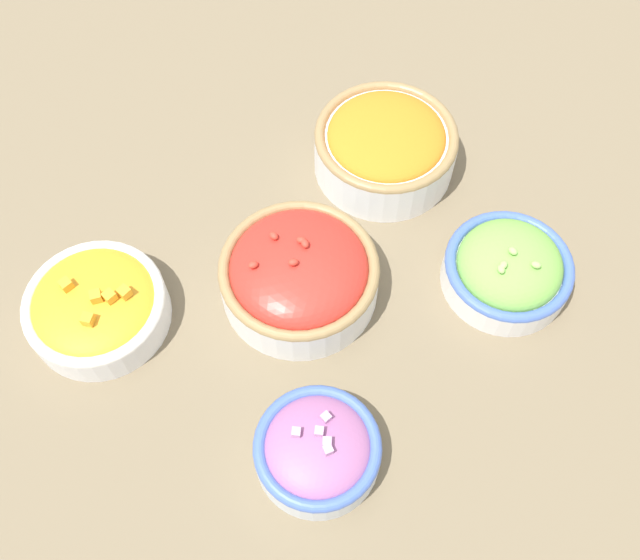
{
  "coord_description": "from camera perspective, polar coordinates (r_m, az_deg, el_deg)",
  "views": [
    {
      "loc": [
        -0.24,
        -0.27,
        0.68
      ],
      "look_at": [
        0.0,
        0.0,
        0.03
      ],
      "focal_mm": 40.0,
      "sensor_mm": 36.0,
      "label": 1
    }
  ],
  "objects": [
    {
      "name": "ground_plane",
      "position": [
        0.77,
        0.0,
        -1.09
      ],
      "size": [
        3.0,
        3.0,
        0.0
      ],
      "primitive_type": "plane",
      "color": "#75664C"
    },
    {
      "name": "bowl_lettuce",
      "position": [
        0.78,
        14.81,
        0.92
      ],
      "size": [
        0.14,
        0.14,
        0.07
      ],
      "color": "white",
      "rests_on": "ground_plane"
    },
    {
      "name": "bowl_cherry_tomatoes",
      "position": [
        0.74,
        -1.68,
        0.5
      ],
      "size": [
        0.17,
        0.17,
        0.08
      ],
      "color": "white",
      "rests_on": "ground_plane"
    },
    {
      "name": "bowl_squash",
      "position": [
        0.77,
        -17.48,
        -2.0
      ],
      "size": [
        0.15,
        0.15,
        0.06
      ],
      "color": "white",
      "rests_on": "ground_plane"
    },
    {
      "name": "bowl_red_onion",
      "position": [
        0.68,
        -0.21,
        -13.39
      ],
      "size": [
        0.12,
        0.12,
        0.06
      ],
      "color": "silver",
      "rests_on": "ground_plane"
    },
    {
      "name": "bowl_carrots",
      "position": [
        0.84,
        5.25,
        10.67
      ],
      "size": [
        0.17,
        0.17,
        0.07
      ],
      "color": "white",
      "rests_on": "ground_plane"
    }
  ]
}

